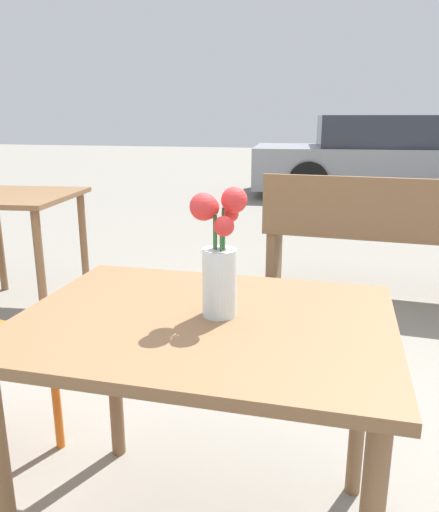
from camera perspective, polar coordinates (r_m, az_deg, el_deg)
The scene contains 5 objects.
table_front at distance 1.36m, azimuth -1.69°, elevation -10.88°, with size 0.98×0.75×0.72m.
flower_vase at distance 1.28m, azimuth -0.07°, elevation -0.57°, with size 0.14×0.13×0.34m.
bench_near at distance 3.56m, azimuth 18.66°, elevation 2.46°, with size 1.71×0.48×0.85m.
table_back at distance 3.42m, azimuth -22.52°, elevation 4.44°, with size 0.83×0.85×0.76m.
parked_car at distance 8.57m, azimuth 19.52°, elevation 10.52°, with size 4.60×2.13×1.26m.
Camera 1 is at (0.32, -1.17, 1.22)m, focal length 35.00 mm.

